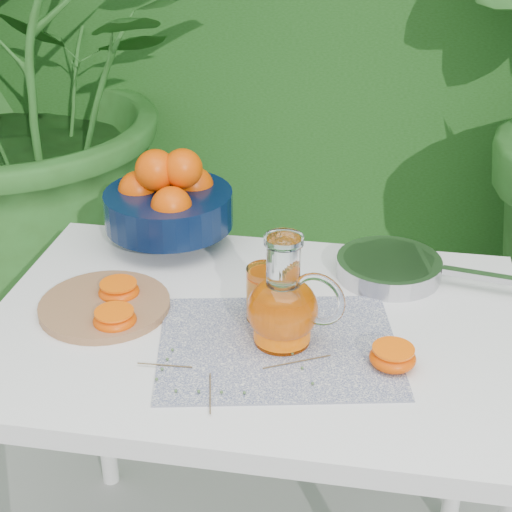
% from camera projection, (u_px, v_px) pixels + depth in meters
% --- Properties ---
extents(potted_plant_left, '(2.25, 2.25, 1.74)m').
position_uv_depth(potted_plant_left, '(20.00, 73.00, 2.57)').
color(potted_plant_left, '#2D6021').
rests_on(potted_plant_left, ground).
extents(white_table, '(1.00, 0.70, 0.75)m').
position_uv_depth(white_table, '(254.00, 358.00, 1.50)').
color(white_table, white).
rests_on(white_table, ground).
extents(placemat, '(0.48, 0.40, 0.00)m').
position_uv_depth(placemat, '(278.00, 346.00, 1.39)').
color(placemat, '#0D174C').
rests_on(placemat, white_table).
extents(cutting_board, '(0.25, 0.25, 0.02)m').
position_uv_depth(cutting_board, '(105.00, 306.00, 1.50)').
color(cutting_board, '#946242').
rests_on(cutting_board, white_table).
extents(fruit_bowl, '(0.36, 0.36, 0.22)m').
position_uv_depth(fruit_bowl, '(168.00, 200.00, 1.70)').
color(fruit_bowl, black).
rests_on(fruit_bowl, white_table).
extents(juice_pitcher, '(0.19, 0.16, 0.21)m').
position_uv_depth(juice_pitcher, '(284.00, 307.00, 1.37)').
color(juice_pitcher, white).
rests_on(juice_pitcher, white_table).
extents(juice_tumbler, '(0.08, 0.08, 0.11)m').
position_uv_depth(juice_tumbler, '(266.00, 295.00, 1.44)').
color(juice_tumbler, white).
rests_on(juice_tumbler, white_table).
extents(saute_pan, '(0.39, 0.25, 0.04)m').
position_uv_depth(saute_pan, '(391.00, 267.00, 1.60)').
color(saute_pan, '#B0B0B5').
rests_on(saute_pan, white_table).
extents(orange_halves, '(0.61, 0.22, 0.04)m').
position_uv_depth(orange_halves, '(202.00, 321.00, 1.43)').
color(orange_halves, '#F16602').
rests_on(orange_halves, white_table).
extents(thyme_sprigs, '(0.32, 0.22, 0.01)m').
position_uv_depth(thyme_sprigs, '(227.00, 372.00, 1.31)').
color(thyme_sprigs, brown).
rests_on(thyme_sprigs, white_table).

